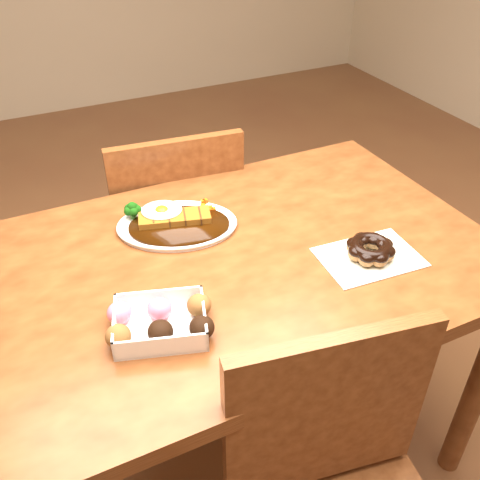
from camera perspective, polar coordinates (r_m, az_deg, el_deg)
name	(u,v)px	position (r m, az deg, el deg)	size (l,w,h in m)	color
ground	(241,441)	(1.82, 0.14, -20.68)	(6.00, 6.00, 0.00)	brown
table	(242,286)	(1.32, 0.18, -4.95)	(1.20, 0.80, 0.75)	#532610
chair_far	(174,231)	(1.82, -7.05, 0.94)	(0.46, 0.46, 0.87)	#532610
katsu_curry_plate	(175,222)	(1.35, -6.95, 1.91)	(0.35, 0.30, 0.06)	white
donut_box	(160,321)	(1.07, -8.52, -8.56)	(0.22, 0.19, 0.05)	white
pon_de_ring	(370,250)	(1.27, 13.74, -1.02)	(0.24, 0.18, 0.04)	silver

